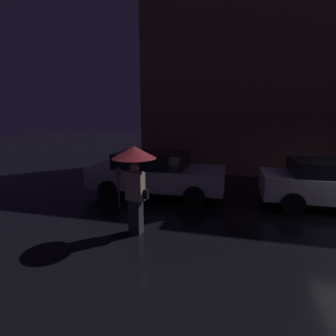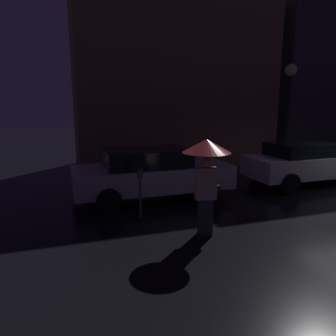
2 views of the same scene
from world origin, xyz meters
name	(u,v)px [view 1 (image 1 of 2)]	position (x,y,z in m)	size (l,w,h in m)	color
building_facade_left	(237,84)	(-3.74, 6.50, 4.15)	(8.77, 3.00, 8.31)	#8C664C
parked_car_silver	(156,173)	(-6.33, 1.38, 0.79)	(4.57, 1.99, 1.50)	#B7B7BF
parked_car_white	(333,183)	(-0.83, 1.41, 0.77)	(4.15, 1.97, 1.44)	silver
pedestrian_with_umbrella	(135,166)	(-5.95, -1.56, 1.62)	(1.01, 1.01, 2.09)	#383842
parking_meter	(118,183)	(-7.03, -0.13, 0.77)	(0.12, 0.10, 1.24)	#4C5154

